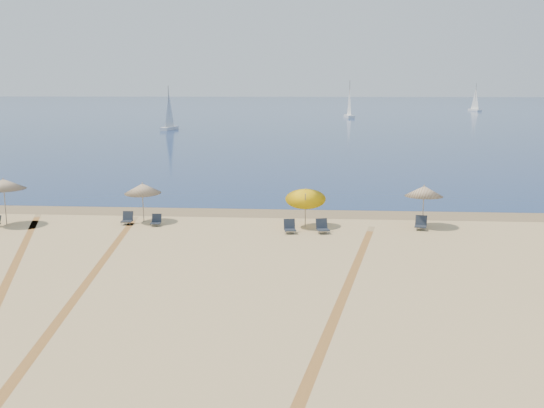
{
  "coord_description": "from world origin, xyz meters",
  "views": [
    {
      "loc": [
        2.34,
        -11.96,
        7.46
      ],
      "look_at": [
        0.0,
        20.0,
        1.3
      ],
      "focal_mm": 40.62,
      "sensor_mm": 36.0,
      "label": 1
    }
  ],
  "objects_px": {
    "chair_6": "(421,223)",
    "sailboat_1": "(349,107)",
    "sailboat_2": "(475,103)",
    "umbrella_2": "(143,188)",
    "chair_5": "(322,227)",
    "umbrella_4": "(424,191)",
    "chair_4": "(290,227)",
    "chair_2": "(127,219)",
    "chair_3": "(156,221)",
    "sailboat_0": "(169,117)",
    "umbrella_3": "(306,194)",
    "umbrella_1": "(3,184)"
  },
  "relations": [
    {
      "from": "chair_6",
      "to": "sailboat_1",
      "type": "height_order",
      "value": "sailboat_1"
    },
    {
      "from": "sailboat_2",
      "to": "sailboat_1",
      "type": "bearing_deg",
      "value": -148.94
    },
    {
      "from": "umbrella_2",
      "to": "chair_6",
      "type": "relative_size",
      "value": 2.73
    },
    {
      "from": "chair_5",
      "to": "umbrella_2",
      "type": "bearing_deg",
      "value": 154.54
    },
    {
      "from": "umbrella_4",
      "to": "chair_4",
      "type": "bearing_deg",
      "value": -164.08
    },
    {
      "from": "chair_5",
      "to": "chair_6",
      "type": "distance_m",
      "value": 5.33
    },
    {
      "from": "umbrella_4",
      "to": "sailboat_2",
      "type": "xyz_separation_m",
      "value": [
        41.87,
        159.46,
        0.58
      ]
    },
    {
      "from": "chair_2",
      "to": "chair_5",
      "type": "xyz_separation_m",
      "value": [
        10.68,
        -1.3,
        0.02
      ]
    },
    {
      "from": "chair_6",
      "to": "umbrella_2",
      "type": "bearing_deg",
      "value": -170.84
    },
    {
      "from": "chair_3",
      "to": "sailboat_2",
      "type": "xyz_separation_m",
      "value": [
        56.28,
        160.33,
        2.24
      ]
    },
    {
      "from": "sailboat_2",
      "to": "chair_5",
      "type": "bearing_deg",
      "value": -122.49
    },
    {
      "from": "chair_6",
      "to": "sailboat_0",
      "type": "xyz_separation_m",
      "value": [
        -30.89,
        72.55,
        1.95
      ]
    },
    {
      "from": "umbrella_3",
      "to": "chair_4",
      "type": "height_order",
      "value": "umbrella_3"
    },
    {
      "from": "umbrella_3",
      "to": "chair_3",
      "type": "xyz_separation_m",
      "value": [
        -8.09,
        -0.3,
        -1.5
      ]
    },
    {
      "from": "sailboat_2",
      "to": "umbrella_2",
      "type": "bearing_deg",
      "value": -125.9
    },
    {
      "from": "chair_3",
      "to": "chair_6",
      "type": "distance_m",
      "value": 14.2
    },
    {
      "from": "umbrella_1",
      "to": "sailboat_1",
      "type": "bearing_deg",
      "value": 78.24
    },
    {
      "from": "umbrella_4",
      "to": "sailboat_1",
      "type": "distance_m",
      "value": 116.2
    },
    {
      "from": "sailboat_0",
      "to": "sailboat_2",
      "type": "distance_m",
      "value": 114.05
    },
    {
      "from": "chair_2",
      "to": "sailboat_2",
      "type": "height_order",
      "value": "sailboat_2"
    },
    {
      "from": "chair_4",
      "to": "chair_6",
      "type": "relative_size",
      "value": 0.95
    },
    {
      "from": "umbrella_3",
      "to": "chair_4",
      "type": "relative_size",
      "value": 3.12
    },
    {
      "from": "chair_2",
      "to": "sailboat_0",
      "type": "distance_m",
      "value": 73.97
    },
    {
      "from": "chair_2",
      "to": "umbrella_2",
      "type": "bearing_deg",
      "value": 37.71
    },
    {
      "from": "umbrella_3",
      "to": "sailboat_1",
      "type": "bearing_deg",
      "value": 86.01
    },
    {
      "from": "chair_5",
      "to": "sailboat_0",
      "type": "distance_m",
      "value": 78.08
    },
    {
      "from": "umbrella_2",
      "to": "chair_4",
      "type": "distance_m",
      "value": 8.65
    },
    {
      "from": "chair_4",
      "to": "sailboat_0",
      "type": "height_order",
      "value": "sailboat_0"
    },
    {
      "from": "chair_6",
      "to": "sailboat_0",
      "type": "height_order",
      "value": "sailboat_0"
    },
    {
      "from": "umbrella_1",
      "to": "chair_3",
      "type": "relative_size",
      "value": 4.14
    },
    {
      "from": "chair_3",
      "to": "chair_6",
      "type": "xyz_separation_m",
      "value": [
        14.2,
        0.13,
        0.05
      ]
    },
    {
      "from": "chair_6",
      "to": "chair_3",
      "type": "bearing_deg",
      "value": -167.44
    },
    {
      "from": "umbrella_1",
      "to": "chair_2",
      "type": "xyz_separation_m",
      "value": [
        6.54,
        0.66,
        -1.95
      ]
    },
    {
      "from": "umbrella_2",
      "to": "umbrella_4",
      "type": "height_order",
      "value": "umbrella_4"
    },
    {
      "from": "umbrella_3",
      "to": "sailboat_1",
      "type": "relative_size",
      "value": 0.27
    },
    {
      "from": "chair_4",
      "to": "chair_2",
      "type": "bearing_deg",
      "value": 160.92
    },
    {
      "from": "umbrella_1",
      "to": "chair_4",
      "type": "relative_size",
      "value": 3.35
    },
    {
      "from": "umbrella_2",
      "to": "chair_3",
      "type": "xyz_separation_m",
      "value": [
        0.94,
        -0.89,
        -1.62
      ]
    },
    {
      "from": "umbrella_2",
      "to": "sailboat_2",
      "type": "xyz_separation_m",
      "value": [
        57.22,
        159.44,
        0.62
      ]
    },
    {
      "from": "chair_5",
      "to": "chair_3",
      "type": "bearing_deg",
      "value": 158.96
    },
    {
      "from": "sailboat_0",
      "to": "sailboat_1",
      "type": "relative_size",
      "value": 0.86
    },
    {
      "from": "umbrella_2",
      "to": "chair_4",
      "type": "height_order",
      "value": "umbrella_2"
    },
    {
      "from": "umbrella_1",
      "to": "sailboat_1",
      "type": "xyz_separation_m",
      "value": [
        24.45,
        117.44,
        0.41
      ]
    },
    {
      "from": "sailboat_1",
      "to": "sailboat_2",
      "type": "bearing_deg",
      "value": 38.52
    },
    {
      "from": "umbrella_3",
      "to": "chair_2",
      "type": "bearing_deg",
      "value": -179.81
    },
    {
      "from": "umbrella_2",
      "to": "chair_3",
      "type": "bearing_deg",
      "value": -43.53
    },
    {
      "from": "chair_4",
      "to": "sailboat_0",
      "type": "xyz_separation_m",
      "value": [
        -24.01,
        73.83,
        1.97
      ]
    },
    {
      "from": "chair_3",
      "to": "sailboat_2",
      "type": "relative_size",
      "value": 0.08
    },
    {
      "from": "sailboat_1",
      "to": "chair_5",
      "type": "bearing_deg",
      "value": -102.2
    },
    {
      "from": "chair_2",
      "to": "chair_6",
      "type": "height_order",
      "value": "chair_6"
    }
  ]
}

